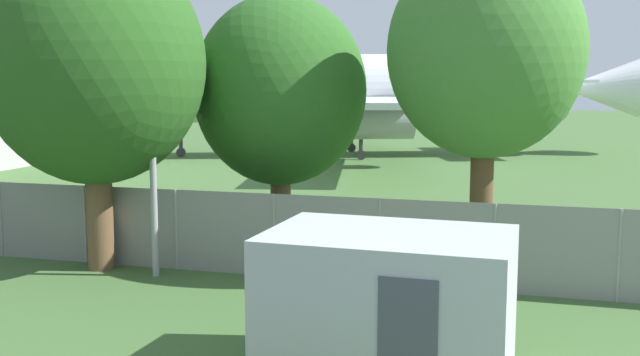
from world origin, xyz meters
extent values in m
cylinder|color=gray|center=(-5.09, 11.17, 1.00)|extent=(0.07, 0.07, 1.99)
cylinder|color=gray|center=(-2.55, 11.17, 1.00)|extent=(0.07, 0.07, 1.99)
cylinder|color=gray|center=(0.00, 11.17, 1.00)|extent=(0.07, 0.07, 1.99)
cylinder|color=gray|center=(2.55, 11.17, 1.00)|extent=(0.07, 0.07, 1.99)
cylinder|color=gray|center=(5.09, 11.17, 1.00)|extent=(0.07, 0.07, 1.99)
cylinder|color=gray|center=(7.64, 11.17, 1.00)|extent=(0.07, 0.07, 1.99)
cylinder|color=gray|center=(10.18, 11.17, 1.00)|extent=(0.07, 0.07, 1.99)
cube|color=gray|center=(0.00, 11.17, 1.00)|extent=(56.00, 0.01, 1.99)
cylinder|color=silver|center=(-3.55, 39.58, 4.18)|extent=(28.50, 13.77, 4.16)
cone|color=silver|center=(-19.04, 33.94, 4.18)|extent=(5.34, 5.34, 4.16)
cone|color=silver|center=(12.43, 45.40, 4.18)|extent=(6.17, 5.30, 3.75)
cube|color=silver|center=(0.73, 32.02, 3.55)|extent=(6.64, 13.52, 0.30)
cylinder|color=#939399|center=(0.42, 33.98, 2.47)|extent=(4.16, 3.04, 1.87)
cube|color=silver|center=(-5.12, 48.12, 3.55)|extent=(9.65, 13.34, 0.30)
cylinder|color=#939399|center=(-4.11, 46.42, 2.47)|extent=(4.16, 3.04, 1.87)
cube|color=silver|center=(9.01, 44.15, 9.38)|extent=(3.60, 1.51, 6.25)
cube|color=silver|center=(8.81, 44.08, 4.60)|extent=(6.26, 9.75, 0.20)
cylinder|color=#2D2D33|center=(-12.35, 36.38, 1.05)|extent=(0.24, 0.24, 2.10)
cylinder|color=#2D2D33|center=(-12.35, 36.38, 0.28)|extent=(0.63, 0.47, 0.56)
cylinder|color=#2D2D33|center=(-1.34, 37.72, 1.05)|extent=(0.24, 0.24, 2.10)
cylinder|color=#2D2D33|center=(-1.34, 37.72, 0.28)|extent=(0.63, 0.47, 0.56)
cylinder|color=#2D2D33|center=(-3.05, 42.42, 1.05)|extent=(0.24, 0.24, 2.10)
cylinder|color=#2D2D33|center=(-3.05, 42.42, 0.28)|extent=(0.63, 0.47, 0.56)
cube|color=silver|center=(6.27, 5.96, 1.15)|extent=(3.84, 2.71, 2.30)
cube|color=#4C515B|center=(6.78, 4.65, 1.00)|extent=(0.84, 0.06, 1.90)
cylinder|color=brown|center=(1.59, 14.48, 1.17)|extent=(0.58, 0.58, 2.33)
ellipsoid|color=#2D6023|center=(1.59, 14.48, 4.37)|extent=(4.79, 4.79, 5.27)
cylinder|color=brown|center=(-1.83, 10.72, 1.40)|extent=(0.64, 0.64, 2.79)
ellipsoid|color=#28561E|center=(-1.83, 10.72, 5.06)|extent=(5.34, 5.34, 5.87)
cylinder|color=brown|center=(7.19, 13.43, 1.67)|extent=(0.57, 0.57, 3.33)
ellipsoid|color=#427A33|center=(7.19, 13.43, 5.35)|extent=(4.75, 4.75, 5.22)
cylinder|color=#99999E|center=(-0.19, 10.45, 3.86)|extent=(0.16, 0.16, 7.72)
camera|label=1|loc=(8.33, -5.24, 4.62)|focal=42.00mm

